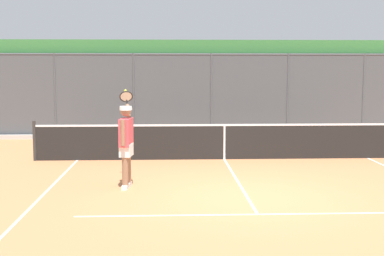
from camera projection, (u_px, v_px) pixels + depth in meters
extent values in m
plane|color=#C67A4C|center=(248.00, 198.00, 10.07)|extent=(60.00, 60.00, 0.00)
cube|color=white|center=(258.00, 214.00, 8.92)|extent=(6.18, 0.05, 0.01)
cube|color=white|center=(29.00, 209.00, 9.23)|extent=(0.05, 9.86, 0.01)
cube|color=white|center=(237.00, 180.00, 11.61)|extent=(0.05, 5.42, 0.01)
cylinder|color=#474C51|center=(363.00, 95.00, 18.88)|extent=(0.07, 0.07, 2.98)
cylinder|color=#474C51|center=(288.00, 95.00, 18.76)|extent=(0.07, 0.07, 2.98)
cylinder|color=#474C51|center=(211.00, 96.00, 18.64)|extent=(0.07, 0.07, 2.98)
cylinder|color=#474C51|center=(134.00, 96.00, 18.52)|extent=(0.07, 0.07, 2.98)
cylinder|color=#474C51|center=(55.00, 96.00, 18.40)|extent=(0.07, 0.07, 2.98)
cylinder|color=#474C51|center=(211.00, 54.00, 18.47)|extent=(16.42, 0.05, 0.05)
cube|color=#474C51|center=(211.00, 96.00, 18.64)|extent=(16.42, 0.02, 2.98)
cube|color=#387A3D|center=(210.00, 88.00, 19.26)|extent=(19.42, 0.90, 3.46)
cube|color=#ADADA8|center=(211.00, 136.00, 18.62)|extent=(17.42, 0.18, 0.15)
cylinder|color=#2D2D2D|center=(35.00, 141.00, 14.02)|extent=(0.09, 0.09, 1.07)
cube|color=black|center=(224.00, 143.00, 14.25)|extent=(10.08, 0.02, 0.91)
cube|color=white|center=(224.00, 125.00, 14.19)|extent=(10.08, 0.04, 0.05)
cube|color=white|center=(224.00, 143.00, 14.25)|extent=(0.05, 0.04, 0.91)
cube|color=silver|center=(125.00, 187.00, 10.76)|extent=(0.14, 0.27, 0.09)
cylinder|color=#8C664C|center=(125.00, 166.00, 10.71)|extent=(0.13, 0.13, 0.79)
cube|color=silver|center=(128.00, 184.00, 11.03)|extent=(0.14, 0.27, 0.09)
cylinder|color=#8C664C|center=(128.00, 164.00, 10.98)|extent=(0.13, 0.13, 0.79)
cube|color=white|center=(126.00, 150.00, 10.81)|extent=(0.27, 0.44, 0.26)
cube|color=#DB4C56|center=(126.00, 132.00, 10.77)|extent=(0.27, 0.51, 0.57)
cylinder|color=#8C664C|center=(123.00, 133.00, 10.47)|extent=(0.08, 0.08, 0.52)
cylinder|color=#8C664C|center=(128.00, 111.00, 11.18)|extent=(0.15, 0.39, 0.29)
sphere|color=#8C664C|center=(126.00, 111.00, 10.72)|extent=(0.22, 0.22, 0.22)
cylinder|color=white|center=(126.00, 108.00, 10.71)|extent=(0.28, 0.28, 0.08)
cube|color=white|center=(127.00, 109.00, 10.83)|extent=(0.21, 0.22, 0.02)
cylinder|color=black|center=(127.00, 103.00, 11.40)|extent=(0.06, 0.17, 0.13)
torus|color=black|center=(126.00, 97.00, 11.56)|extent=(0.32, 0.23, 0.26)
cylinder|color=silver|center=(126.00, 97.00, 11.56)|extent=(0.27, 0.18, 0.21)
sphere|color=#C1D138|center=(125.00, 91.00, 11.72)|extent=(0.07, 0.07, 0.07)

